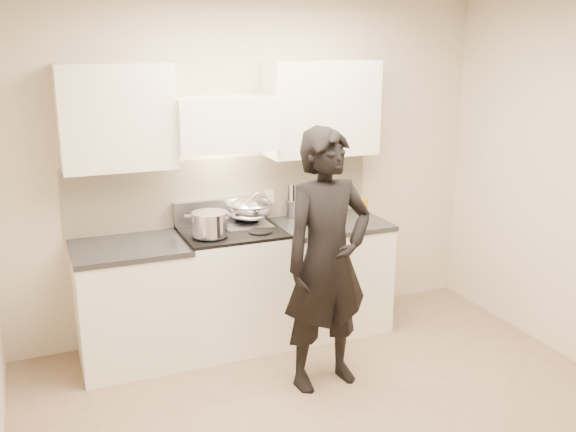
{
  "coord_description": "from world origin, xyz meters",
  "views": [
    {
      "loc": [
        -1.69,
        -3.11,
        2.36
      ],
      "look_at": [
        0.02,
        1.05,
        1.12
      ],
      "focal_mm": 40.0,
      "sensor_mm": 36.0,
      "label": 1
    }
  ],
  "objects_px": {
    "stove": "(233,287)",
    "wok": "(250,209)",
    "counter_right": "(328,275)",
    "utensil_crock": "(292,208)",
    "person": "(327,261)"
  },
  "relations": [
    {
      "from": "counter_right",
      "to": "utensil_crock",
      "type": "height_order",
      "value": "utensil_crock"
    },
    {
      "from": "person",
      "to": "counter_right",
      "type": "bearing_deg",
      "value": 56.86
    },
    {
      "from": "counter_right",
      "to": "wok",
      "type": "distance_m",
      "value": 0.88
    },
    {
      "from": "stove",
      "to": "person",
      "type": "xyz_separation_m",
      "value": [
        0.42,
        -0.83,
        0.43
      ]
    },
    {
      "from": "counter_right",
      "to": "utensil_crock",
      "type": "xyz_separation_m",
      "value": [
        -0.23,
        0.24,
        0.54
      ]
    },
    {
      "from": "stove",
      "to": "counter_right",
      "type": "distance_m",
      "value": 0.83
    },
    {
      "from": "counter_right",
      "to": "wok",
      "type": "relative_size",
      "value": 2.04
    },
    {
      "from": "person",
      "to": "stove",
      "type": "bearing_deg",
      "value": 109.95
    },
    {
      "from": "utensil_crock",
      "to": "counter_right",
      "type": "bearing_deg",
      "value": -45.8
    },
    {
      "from": "wok",
      "to": "person",
      "type": "distance_m",
      "value": 1.01
    },
    {
      "from": "stove",
      "to": "wok",
      "type": "distance_m",
      "value": 0.63
    },
    {
      "from": "utensil_crock",
      "to": "person",
      "type": "distance_m",
      "value": 1.09
    },
    {
      "from": "counter_right",
      "to": "person",
      "type": "relative_size",
      "value": 0.51
    },
    {
      "from": "counter_right",
      "to": "utensil_crock",
      "type": "relative_size",
      "value": 3.33
    },
    {
      "from": "utensil_crock",
      "to": "person",
      "type": "xyz_separation_m",
      "value": [
        -0.18,
        -1.07,
        -0.1
      ]
    }
  ]
}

